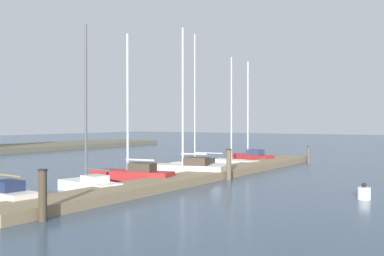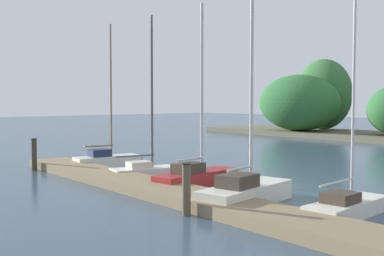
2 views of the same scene
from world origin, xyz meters
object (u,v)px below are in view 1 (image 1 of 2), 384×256
object	(u,v)px
mooring_piling_2	(308,155)
sailboat_6	(250,156)
sailboat_5	(232,161)
mooring_piling_1	(229,164)
sailboat_1	(88,182)
sailboat_3	(186,168)
sailboat_4	(197,164)
channel_buoy_0	(364,193)
sailboat_2	(131,173)
mooring_piling_0	(43,195)

from	to	relation	value
mooring_piling_2	sailboat_6	bearing A→B (deg)	117.19
sailboat_5	mooring_piling_2	world-z (taller)	sailboat_5
sailboat_6	mooring_piling_1	xyz separation A→B (m)	(-9.06, -3.21, 0.31)
sailboat_1	sailboat_3	xyz separation A→B (m)	(6.20, -0.57, 0.07)
sailboat_4	channel_buoy_0	bearing A→B (deg)	146.53
sailboat_2	sailboat_4	xyz separation A→B (m)	(6.09, 0.28, -0.07)
sailboat_3	sailboat_4	distance (m)	3.00
sailboat_4	mooring_piling_1	xyz separation A→B (m)	(-2.78, -3.45, 0.38)
mooring_piling_1	channel_buoy_0	xyz separation A→B (m)	(-2.46, -6.65, -0.50)
sailboat_6	mooring_piling_2	size ratio (longest dim) A/B	6.14
sailboat_1	sailboat_2	distance (m)	2.92
sailboat_1	mooring_piling_1	bearing A→B (deg)	-104.30
sailboat_3	mooring_piling_0	size ratio (longest dim) A/B	5.12
sailboat_3	channel_buoy_0	bearing A→B (deg)	152.71
mooring_piling_2	channel_buoy_0	distance (m)	14.76
sailboat_5	mooring_piling_1	distance (m)	7.01
sailboat_4	mooring_piling_0	size ratio (longest dim) A/B	5.27
sailboat_3	mooring_piling_1	distance (m)	2.40
sailboat_4	mooring_piling_1	bearing A→B (deg)	135.06
mooring_piling_2	sailboat_1	bearing A→B (deg)	169.48
sailboat_3	sailboat_4	size ratio (longest dim) A/B	0.97
sailboat_3	mooring_piling_0	distance (m)	11.23
sailboat_4	mooring_piling_2	world-z (taller)	sailboat_4
mooring_piling_0	sailboat_6	bearing A→B (deg)	9.11
sailboat_4	sailboat_6	world-z (taller)	sailboat_4
mooring_piling_1	sailboat_5	bearing A→B (deg)	25.96
sailboat_2	mooring_piling_0	bearing A→B (deg)	103.40
sailboat_5	channel_buoy_0	distance (m)	13.07
sailboat_1	sailboat_4	xyz separation A→B (m)	(9.00, 0.50, -0.02)
sailboat_1	sailboat_6	world-z (taller)	sailboat_6
sailboat_4	mooring_piling_0	distance (m)	14.20
sailboat_1	sailboat_6	xyz separation A→B (m)	(15.28, 0.26, 0.05)
sailboat_2	sailboat_4	world-z (taller)	sailboat_4
sailboat_6	sailboat_1	bearing A→B (deg)	105.20
mooring_piling_0	channel_buoy_0	xyz separation A→B (m)	(8.53, -6.64, -0.50)
sailboat_3	sailboat_2	bearing A→B (deg)	64.34
sailboat_1	sailboat_5	bearing A→B (deg)	-78.40
sailboat_1	mooring_piling_1	size ratio (longest dim) A/B	4.54
sailboat_1	sailboat_3	size ratio (longest dim) A/B	0.89
sailboat_3	sailboat_1	bearing A→B (deg)	72.61
sailboat_2	channel_buoy_0	bearing A→B (deg)	175.88
sailboat_5	sailboat_6	world-z (taller)	sailboat_6
mooring_piling_0	sailboat_1	bearing A→B (deg)	31.78
sailboat_1	sailboat_4	world-z (taller)	sailboat_4
sailboat_2	mooring_piling_1	bearing A→B (deg)	-142.86
sailboat_1	mooring_piling_2	size ratio (longest dim) A/B	6.02
mooring_piling_1	channel_buoy_0	bearing A→B (deg)	-110.28
sailboat_1	mooring_piling_2	distance (m)	17.33
sailboat_5	channel_buoy_0	size ratio (longest dim) A/B	11.41
mooring_piling_0	mooring_piling_2	xyz separation A→B (m)	(21.80, -0.21, -0.17)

